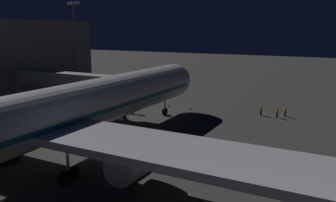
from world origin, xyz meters
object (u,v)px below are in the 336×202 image
airliner_at_gate (34,121)px  jet_bridge (80,81)px  ground_crew_near_nose_gear (261,109)px  ground_crew_marshaller_fwd (277,112)px  traffic_cone_nose_port (190,108)px  ground_crew_by_belt_loader (285,111)px  traffic_cone_nose_starboard (169,106)px  apron_floodlight_mast (75,42)px

airliner_at_gate → jet_bridge: size_ratio=2.61×
ground_crew_near_nose_gear → ground_crew_marshaller_fwd: ground_crew_near_nose_gear is taller
airliner_at_gate → ground_crew_marshaller_fwd: airliner_at_gate is taller
jet_bridge → ground_crew_near_nose_gear: jet_bridge is taller
jet_bridge → traffic_cone_nose_port: bearing=-146.0°
airliner_at_gate → ground_crew_by_belt_loader: (-17.95, -34.87, -4.37)m
ground_crew_near_nose_gear → ground_crew_marshaller_fwd: size_ratio=1.02×
ground_crew_by_belt_loader → traffic_cone_nose_starboard: 20.36m
jet_bridge → ground_crew_marshaller_fwd: jet_bridge is taller
ground_crew_marshaller_fwd → traffic_cone_nose_port: (14.74, 1.35, -0.71)m
jet_bridge → ground_crew_marshaller_fwd: (-30.43, -11.93, -4.43)m
ground_crew_near_nose_gear → apron_floodlight_mast: bearing=0.3°
airliner_at_gate → traffic_cone_nose_starboard: size_ratio=120.96×
ground_crew_by_belt_loader → traffic_cone_nose_starboard: bearing=8.0°
airliner_at_gate → apron_floodlight_mast: bearing=-52.8°
ground_crew_marshaller_fwd → jet_bridge: bearing=21.4°
jet_bridge → ground_crew_by_belt_loader: (-31.44, -13.40, -4.50)m
airliner_at_gate → ground_crew_marshaller_fwd: bearing=-116.9°
ground_crew_marshaller_fwd → traffic_cone_nose_starboard: bearing=4.0°
ground_crew_near_nose_gear → ground_crew_by_belt_loader: bearing=-163.6°
ground_crew_by_belt_loader → traffic_cone_nose_starboard: (20.15, 2.82, -0.64)m
jet_bridge → traffic_cone_nose_port: 19.61m
traffic_cone_nose_port → traffic_cone_nose_starboard: 4.40m
airliner_at_gate → jet_bridge: 25.36m
traffic_cone_nose_starboard → traffic_cone_nose_port: bearing=180.0°
airliner_at_gate → traffic_cone_nose_starboard: (2.20, -32.05, -5.01)m
ground_crew_near_nose_gear → ground_crew_marshaller_fwd: 2.71m
jet_bridge → ground_crew_by_belt_loader: jet_bridge is taller
ground_crew_by_belt_loader → ground_crew_marshaller_fwd: bearing=55.5°
ground_crew_marshaller_fwd → traffic_cone_nose_port: bearing=5.2°
airliner_at_gate → ground_crew_near_nose_gear: 36.92m
ground_crew_marshaller_fwd → traffic_cone_nose_port: ground_crew_marshaller_fwd is taller
apron_floodlight_mast → traffic_cone_nose_starboard: apron_floodlight_mast is taller
airliner_at_gate → apron_floodlight_mast: (25.50, -33.58, 6.02)m
jet_bridge → ground_crew_marshaller_fwd: 32.98m
traffic_cone_nose_port → apron_floodlight_mast: bearing=-3.2°
traffic_cone_nose_port → ground_crew_near_nose_gear: bearing=-171.8°
airliner_at_gate → ground_crew_marshaller_fwd: size_ratio=37.42×
ground_crew_marshaller_fwd → airliner_at_gate: bearing=63.1°
jet_bridge → apron_floodlight_mast: size_ratio=1.30×
jet_bridge → traffic_cone_nose_starboard: size_ratio=46.39×
apron_floodlight_mast → ground_crew_near_nose_gear: size_ratio=10.81×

